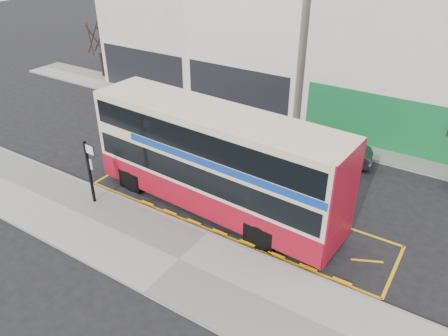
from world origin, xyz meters
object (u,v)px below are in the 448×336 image
Objects in this scene: car_grey at (330,149)px; street_tree_left at (97,31)px; car_silver at (203,117)px; double_decker_bus at (215,160)px; bus_stop_post at (90,167)px.

street_tree_left is (-20.60, 3.58, 3.01)m from car_grey.
double_decker_bus is at bearing -145.31° from car_silver.
double_decker_bus is at bearing -30.34° from street_tree_left.
double_decker_bus is 3.86× the size of bus_stop_post.
car_silver is 0.82× the size of car_grey.
car_silver is at bearing 101.10° from bus_stop_post.
street_tree_left reaches higher than double_decker_bus.
car_silver is (-5.57, 6.94, -1.83)m from double_decker_bus.
double_decker_bus reaches higher than bus_stop_post.
street_tree_left reaches higher than bus_stop_post.
double_decker_bus is 9.08m from car_silver.
car_grey is at bearing 58.47° from bus_stop_post.
car_silver is at bearing 132.22° from double_decker_bus.
car_grey is 0.80× the size of street_tree_left.
double_decker_bus is 2.69× the size of car_grey.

